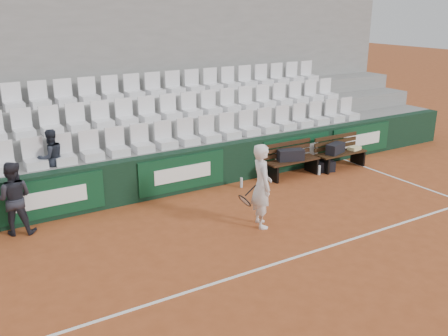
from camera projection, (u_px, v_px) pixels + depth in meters
The scene contains 21 objects.
ground at pixel (292, 259), 8.79m from camera, with size 80.00×80.00×0.00m, color #A14B24.
court_baseline at pixel (292, 259), 8.79m from camera, with size 18.00×0.06×0.01m, color white.
back_barrier at pixel (190, 170), 11.90m from camera, with size 18.00×0.34×1.00m.
grandstand_tier_front at pixel (175, 164), 12.38m from camera, with size 18.00×0.95×1.00m, color gray.
grandstand_tier_mid at pixel (159, 146), 13.08m from camera, with size 18.00×0.95×1.45m, color gray.
grandstand_tier_back at pixel (145, 130), 13.78m from camera, with size 18.00×0.95×1.90m, color gray.
grandstand_rear_wall at pixel (134, 82), 13.90m from camera, with size 18.00×0.30×4.40m, color gray.
seat_row_front at pixel (177, 133), 11.99m from camera, with size 11.90×0.44×0.63m, color silver.
seat_row_mid at pixel (160, 108), 12.62m from camera, with size 11.90×0.44×0.63m, color white.
seat_row_back at pixel (145, 85), 13.25m from camera, with size 11.90×0.44×0.63m, color silver.
bench_left at pixel (292, 168), 12.91m from camera, with size 1.50×0.56×0.45m, color #341D0F.
bench_right at pixel (341, 160), 13.57m from camera, with size 1.50×0.56×0.45m, color #321E0F.
sports_bag_left at pixel (291, 155), 12.76m from camera, with size 0.67×0.29×0.29m, color black.
sports_bag_right at pixel (335, 148), 13.36m from camera, with size 0.59×0.27×0.27m, color black.
towel at pixel (354, 148), 13.71m from camera, with size 0.33×0.24×0.09m, color beige.
sports_bag_ground at pixel (325, 166), 13.34m from camera, with size 0.47×0.29×0.29m, color black.
water_bottle_near at pixel (241, 183), 12.17m from camera, with size 0.07×0.07×0.25m, color silver.
water_bottle_far at pixel (319, 170), 13.07m from camera, with size 0.07×0.07×0.25m, color silver.
tennis_player at pixel (262, 186), 9.85m from camera, with size 0.79×0.72×1.71m.
ball_kid at pixel (14, 198), 9.55m from camera, with size 0.71×0.55×1.46m, color black.
spectator_c at pixel (49, 137), 10.47m from camera, with size 0.60×0.46×1.23m, color #1E222D.
Camera 1 is at (-5.09, -6.08, 4.28)m, focal length 40.00 mm.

